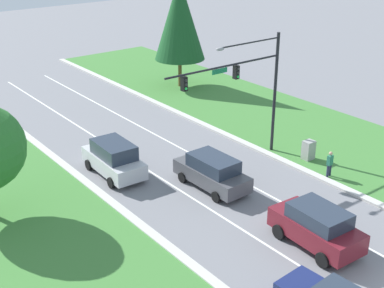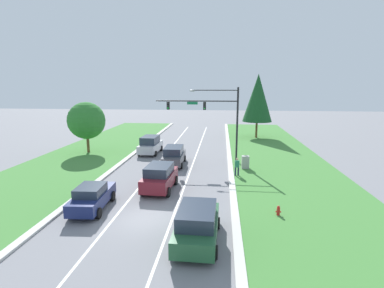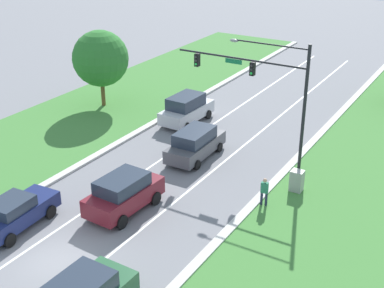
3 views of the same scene
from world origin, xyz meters
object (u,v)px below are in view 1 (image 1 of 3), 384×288
silver_suv (114,158)px  conifer_near_right_tree (179,19)px  traffic_signal_mast (247,81)px  graphite_suv (212,172)px  utility_cabinet (308,151)px  burgundy_suv (317,226)px  pedestrian (330,163)px

silver_suv → conifer_near_right_tree: conifer_near_right_tree is taller
conifer_near_right_tree → traffic_signal_mast: bearing=-112.2°
traffic_signal_mast → graphite_suv: (-3.94, -1.56, -4.30)m
traffic_signal_mast → graphite_suv: 6.03m
utility_cabinet → conifer_near_right_tree: bearing=80.4°
conifer_near_right_tree → burgundy_suv: bearing=-112.5°
graphite_suv → utility_cabinet: graphite_suv is taller
burgundy_suv → graphite_suv: (-0.08, 7.53, -0.08)m
burgundy_suv → utility_cabinet: size_ratio=3.49×
traffic_signal_mast → utility_cabinet: size_ratio=6.50×
silver_suv → utility_cabinet: (10.79, -5.75, -0.40)m
traffic_signal_mast → burgundy_suv: size_ratio=1.86×
graphite_suv → utility_cabinet: size_ratio=3.69×
pedestrian → conifer_near_right_tree: 21.14m
silver_suv → traffic_signal_mast: bearing=-21.5°
burgundy_suv → graphite_suv: burgundy_suv is taller
utility_cabinet → burgundy_suv: bearing=-137.0°
burgundy_suv → graphite_suv: size_ratio=0.95×
traffic_signal_mast → utility_cabinet: (3.25, -2.47, -4.62)m
silver_suv → burgundy_suv: bearing=-71.3°
pedestrian → traffic_signal_mast: bearing=-71.0°
graphite_suv → pedestrian: (6.25, -3.32, -0.04)m
utility_cabinet → silver_suv: bearing=151.9°
silver_suv → pedestrian: 12.80m
conifer_near_right_tree → pedestrian: bearing=-101.0°
silver_suv → pedestrian: bearing=-37.6°
silver_suv → graphite_suv: bearing=-51.2°
traffic_signal_mast → silver_suv: (-7.55, 3.28, -4.21)m
burgundy_suv → conifer_near_right_tree: size_ratio=0.47×
silver_suv → conifer_near_right_tree: (13.77, 11.95, 5.08)m
silver_suv → utility_cabinet: size_ratio=3.64×
utility_cabinet → graphite_suv: bearing=172.8°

